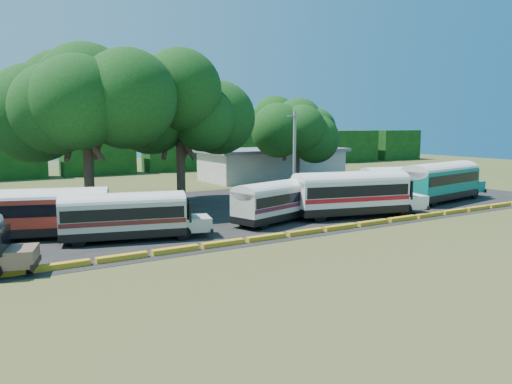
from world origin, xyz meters
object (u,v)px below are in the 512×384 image
tree_west (85,94)px  bus_teal (442,179)px  bus_cream_west (127,214)px  bus_white_red (353,191)px  bus_red (47,210)px

tree_west → bus_teal: bearing=-21.3°
bus_cream_west → bus_teal: 29.55m
bus_cream_west → tree_west: bearing=102.3°
bus_white_red → tree_west: size_ratio=0.82×
bus_white_red → tree_west: tree_west is taller
bus_cream_west → bus_red: bearing=157.0°
bus_teal → tree_west: (-29.04, 11.34, 7.39)m
bus_red → bus_white_red: bearing=6.5°
bus_red → bus_cream_west: 5.16m
bus_red → bus_white_red: size_ratio=0.89×
bus_teal → tree_west: 32.04m
bus_cream_west → bus_white_red: bearing=10.7°
bus_cream_west → bus_white_red: size_ratio=0.84×
bus_white_red → bus_teal: (12.33, 1.59, 0.09)m
bus_cream_west → bus_teal: size_ratio=0.82×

